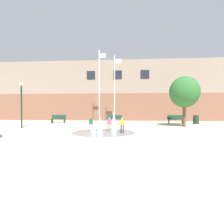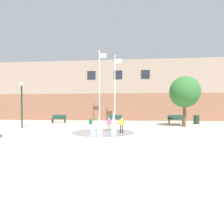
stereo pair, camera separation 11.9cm
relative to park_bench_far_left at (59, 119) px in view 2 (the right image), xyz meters
name	(u,v)px [view 2 (the right image)]	position (x,y,z in m)	size (l,w,h in m)	color
ground_plane	(100,145)	(6.31, -11.00, -0.48)	(100.00, 100.00, 0.00)	#BCB299
library_building	(119,92)	(6.31, 7.11, 3.48)	(36.00, 6.05, 7.93)	brown
splash_fountain	(105,124)	(5.99, -6.79, 0.04)	(4.24, 4.24, 1.50)	gray
park_bench_far_left	(59,119)	(0.00, 0.00, 0.00)	(1.60, 0.44, 0.91)	#28282D
park_bench_under_left_flagpole	(115,119)	(6.15, -0.01, 0.00)	(1.60, 0.44, 0.91)	#28282D
park_bench_far_right	(176,119)	(12.57, 0.13, 0.00)	(1.60, 0.44, 0.91)	#28282D
child_in_fountain	(91,123)	(4.96, -6.57, 0.10)	(0.31, 0.23, 0.99)	silver
child_running	(109,123)	(6.21, -6.36, 0.10)	(0.31, 0.22, 0.99)	#89755B
child_with_pink_shirt	(122,124)	(7.14, -7.12, 0.10)	(0.31, 0.17, 0.99)	#1E233D
flagpole_left	(100,84)	(4.46, 0.59, 3.79)	(0.80, 0.10, 8.05)	silver
flagpole_right	(115,87)	(6.17, 0.59, 3.47)	(0.80, 0.10, 7.41)	silver
lamp_post_left_lane	(22,98)	(-1.21, -4.84, 2.00)	(0.32, 0.32, 3.78)	#192D23
trash_can	(196,120)	(14.64, 0.10, -0.03)	(0.56, 0.56, 0.90)	#193323
street_tree_near_building	(185,92)	(12.53, -2.75, 2.58)	(2.59, 2.59, 4.45)	brown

